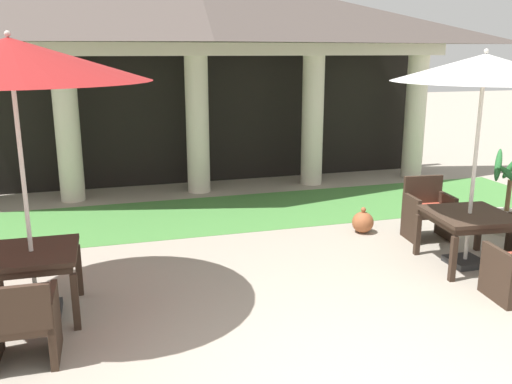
# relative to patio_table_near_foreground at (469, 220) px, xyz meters

# --- Properties ---
(background_pavilion) EXTENTS (10.96, 2.51, 4.27)m
(background_pavilion) POSITION_rel_patio_table_near_foreground_xyz_m (-2.70, 4.97, 2.59)
(background_pavilion) COLOR beige
(background_pavilion) RESTS_ON ground
(lawn_strip) EXTENTS (12.76, 2.28, 0.01)m
(lawn_strip) POSITION_rel_patio_table_near_foreground_xyz_m (-2.70, 3.22, -0.62)
(lawn_strip) COLOR #47843D
(lawn_strip) RESTS_ON ground
(patio_table_near_foreground) EXTENTS (1.10, 1.10, 0.72)m
(patio_table_near_foreground) POSITION_rel_patio_table_near_foreground_xyz_m (0.00, 0.00, 0.00)
(patio_table_near_foreground) COLOR #38281E
(patio_table_near_foreground) RESTS_ON ground
(patio_umbrella_near_foreground) EXTENTS (2.26, 2.26, 2.80)m
(patio_umbrella_near_foreground) POSITION_rel_patio_table_near_foreground_xyz_m (0.00, 0.00, 1.92)
(patio_umbrella_near_foreground) COLOR #2D2D2D
(patio_umbrella_near_foreground) RESTS_ON ground
(patio_chair_near_foreground_north) EXTENTS (0.68, 0.58, 0.93)m
(patio_chair_near_foreground_north) POSITION_rel_patio_table_near_foreground_xyz_m (0.10, 1.09, -0.19)
(patio_chair_near_foreground_north) COLOR #38281E
(patio_chair_near_foreground_north) RESTS_ON ground
(patio_table_mid_left) EXTENTS (0.94, 0.94, 0.74)m
(patio_table_mid_left) POSITION_rel_patio_table_near_foreground_xyz_m (-5.36, 0.04, 0.02)
(patio_table_mid_left) COLOR #38281E
(patio_table_mid_left) RESTS_ON ground
(patio_umbrella_mid_left) EXTENTS (2.69, 2.69, 2.96)m
(patio_umbrella_mid_left) POSITION_rel_patio_table_near_foreground_xyz_m (-5.36, 0.04, 2.05)
(patio_umbrella_mid_left) COLOR #2D2D2D
(patio_umbrella_mid_left) RESTS_ON ground
(patio_chair_mid_left_south) EXTENTS (0.60, 0.59, 0.85)m
(patio_chair_mid_left_south) POSITION_rel_patio_table_near_foreground_xyz_m (-5.38, -0.91, -0.23)
(patio_chair_mid_left_south) COLOR #38281E
(patio_chair_mid_left_south) RESTS_ON ground
(potted_palm_right_edge) EXTENTS (0.64, 0.65, 1.33)m
(potted_palm_right_edge) POSITION_rel_patio_table_near_foreground_xyz_m (1.42, 0.94, -0.21)
(potted_palm_right_edge) COLOR #B2AD9E
(potted_palm_right_edge) RESTS_ON ground
(terracotta_urn) EXTENTS (0.34, 0.34, 0.41)m
(terracotta_urn) POSITION_rel_patio_table_near_foreground_xyz_m (-0.71, 1.59, -0.45)
(terracotta_urn) COLOR #9E5633
(terracotta_urn) RESTS_ON ground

